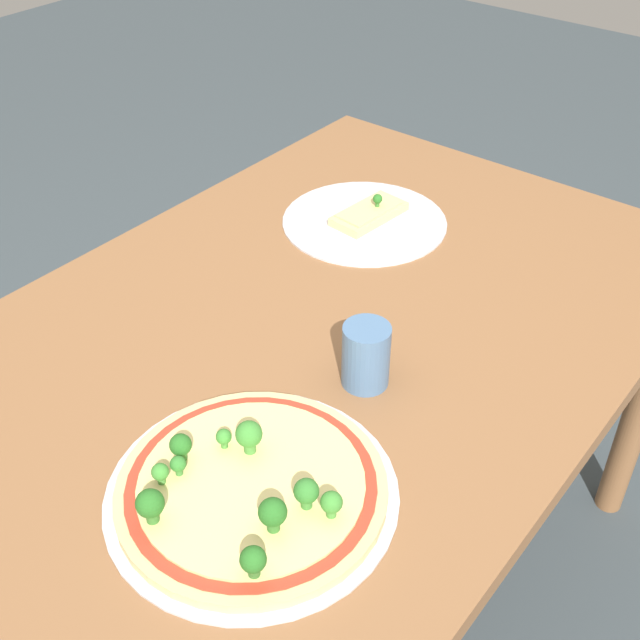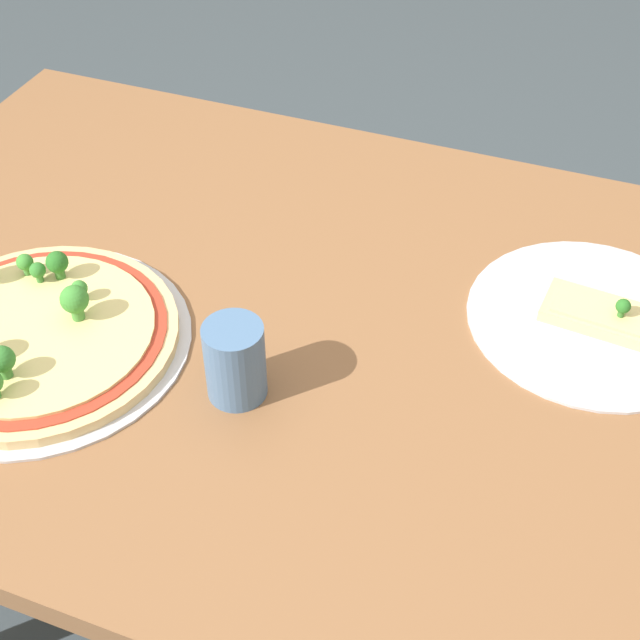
{
  "view_description": "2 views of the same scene",
  "coord_description": "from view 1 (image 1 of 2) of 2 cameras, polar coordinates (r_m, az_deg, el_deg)",
  "views": [
    {
      "loc": [
        0.77,
        0.63,
        1.51
      ],
      "look_at": [
        -0.01,
        0.02,
        0.75
      ],
      "focal_mm": 45.0,
      "sensor_mm": 36.0,
      "label": 1
    },
    {
      "loc": [
        -0.29,
        0.76,
        1.49
      ],
      "look_at": [
        -0.01,
        0.02,
        0.75
      ],
      "focal_mm": 50.0,
      "sensor_mm": 36.0,
      "label": 2
    }
  ],
  "objects": [
    {
      "name": "drinking_cup",
      "position": [
        1.14,
        3.29,
        -2.54
      ],
      "size": [
        0.07,
        0.07,
        0.1
      ],
      "primitive_type": "cylinder",
      "color": "#4C7099",
      "rests_on": "dining_table"
    },
    {
      "name": "dining_table",
      "position": [
        1.32,
        -0.76,
        -3.51
      ],
      "size": [
        1.4,
        0.91,
        0.73
      ],
      "color": "brown",
      "rests_on": "ground_plane"
    },
    {
      "name": "pizza_tray_slice",
      "position": [
        1.54,
        3.3,
        7.23
      ],
      "size": [
        0.31,
        0.31,
        0.05
      ],
      "color": "silver",
      "rests_on": "dining_table"
    },
    {
      "name": "ground_plane",
      "position": [
        1.81,
        -0.59,
        -19.13
      ],
      "size": [
        8.0,
        8.0,
        0.0
      ],
      "primitive_type": "plane",
      "color": "#3D474C"
    },
    {
      "name": "pizza_tray_whole",
      "position": [
        1.02,
        -4.97,
        -11.83
      ],
      "size": [
        0.37,
        0.37,
        0.07
      ],
      "color": "silver",
      "rests_on": "dining_table"
    }
  ]
}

